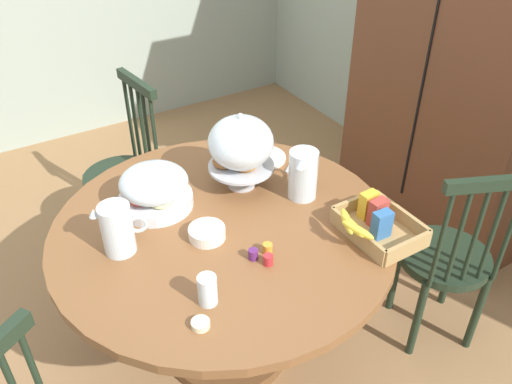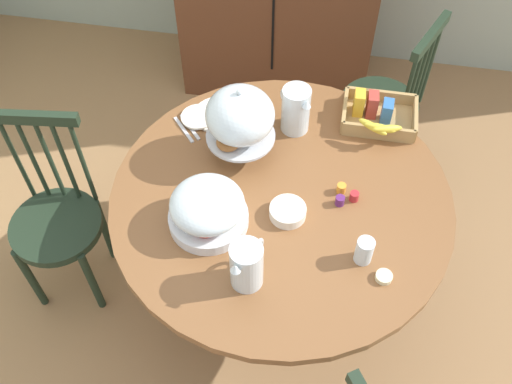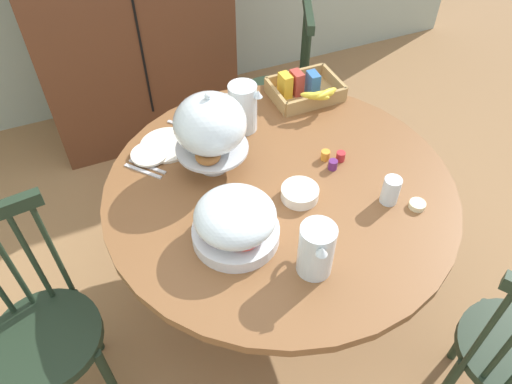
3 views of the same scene
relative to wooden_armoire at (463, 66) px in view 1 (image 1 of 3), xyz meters
The scene contains 21 objects.
ground_plane 1.80m from the wooden_armoire, 82.57° to the right, with size 10.00×10.00×0.00m, color #997047.
wooden_armoire is the anchor object (origin of this frame).
dining_table 1.62m from the wooden_armoire, 81.59° to the right, with size 1.34×1.34×0.74m.
windsor_chair_by_cabinet 1.07m from the wooden_armoire, 46.12° to the right, with size 0.44×0.44×0.97m.
windsor_chair_facing_door 1.87m from the wooden_armoire, 114.29° to the right, with size 0.40×0.40×0.97m.
pastry_stand_with_dome 1.35m from the wooden_armoire, 88.72° to the right, with size 0.28×0.28×0.34m.
fruit_platter_covered 1.73m from the wooden_armoire, 90.70° to the right, with size 0.30×0.30×0.18m.
orange_juice_pitcher 1.20m from the wooden_armoire, 78.91° to the right, with size 0.15×0.17×0.21m.
milk_pitcher 1.95m from the wooden_armoire, 85.12° to the right, with size 0.12×0.19×0.20m.
cereal_basket 1.24m from the wooden_armoire, 62.08° to the right, with size 0.32×0.30×0.12m.
china_plate_large 1.19m from the wooden_armoire, 95.21° to the right, with size 0.22×0.22×0.01m, color white.
china_plate_small 1.23m from the wooden_armoire, 98.88° to the right, with size 0.15×0.15×0.01m, color white.
cereal_bowl 1.67m from the wooden_armoire, 80.75° to the right, with size 0.14×0.14×0.04m, color white.
drinking_glass 1.88m from the wooden_armoire, 72.58° to the right, with size 0.06×0.06×0.11m, color silver.
butter_dish 1.97m from the wooden_armoire, 70.95° to the right, with size 0.06×0.06×0.02m, color beige.
jam_jar_strawberry 1.61m from the wooden_armoire, 71.45° to the right, with size 0.04×0.04×0.04m, color #B7282D.
jam_jar_apricot 1.57m from the wooden_armoire, 72.93° to the right, with size 0.04×0.04×0.04m, color orange.
jam_jar_grape 1.63m from the wooden_armoire, 73.56° to the right, with size 0.04×0.04×0.04m, color #5B2366.
table_knife 1.29m from the wooden_armoire, 99.61° to the right, with size 0.17×0.01×0.01m, color silver.
dinner_fork 1.31m from the wooden_armoire, 100.46° to the right, with size 0.17×0.01×0.01m, color silver.
soup_spoon 1.09m from the wooden_armoire, 89.98° to the right, with size 0.17×0.01×0.01m, color silver.
Camera 1 is at (1.47, -0.77, 2.03)m, focal length 37.07 mm.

